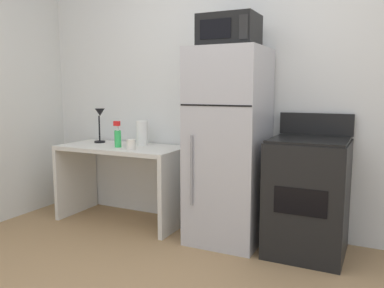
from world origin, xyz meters
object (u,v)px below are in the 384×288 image
at_px(microwave, 229,31).
at_px(spray_bottle, 118,137).
at_px(paper_towel_roll, 142,133).
at_px(oven_range, 307,196).
at_px(desk_lamp, 100,120).
at_px(refrigerator, 229,147).
at_px(desk, 122,168).
at_px(coffee_mug, 131,145).

bearing_deg(microwave, spray_bottle, -177.05).
height_order(paper_towel_roll, oven_range, oven_range).
bearing_deg(desk_lamp, oven_range, -2.27).
bearing_deg(paper_towel_roll, desk_lamp, -174.28).
xyz_separation_m(paper_towel_roll, refrigerator, (0.96, -0.14, -0.05)).
xyz_separation_m(paper_towel_roll, oven_range, (1.62, -0.13, -0.40)).
xyz_separation_m(desk_lamp, spray_bottle, (0.35, -0.17, -0.14)).
bearing_deg(spray_bottle, refrigerator, 4.06).
relative_size(desk_lamp, oven_range, 0.32).
xyz_separation_m(desk_lamp, oven_range, (2.10, -0.08, -0.52)).
distance_m(desk, paper_towel_roll, 0.40).
relative_size(refrigerator, oven_range, 1.48).
xyz_separation_m(desk_lamp, refrigerator, (1.44, -0.09, -0.17)).
bearing_deg(refrigerator, coffee_mug, -170.01).
height_order(paper_towel_roll, microwave, microwave).
bearing_deg(desk_lamp, paper_towel_roll, 5.72).
height_order(desk_lamp, refrigerator, refrigerator).
relative_size(coffee_mug, microwave, 0.21).
distance_m(spray_bottle, oven_range, 1.80).
distance_m(coffee_mug, oven_range, 1.59).
bearing_deg(desk, refrigerator, -0.48).
bearing_deg(paper_towel_roll, microwave, -9.68).
height_order(refrigerator, oven_range, refrigerator).
distance_m(spray_bottle, microwave, 1.42).
bearing_deg(desk_lamp, desk, -14.54).
bearing_deg(microwave, refrigerator, 90.32).
distance_m(coffee_mug, spray_bottle, 0.23).
distance_m(desk_lamp, refrigerator, 1.45).
height_order(spray_bottle, refrigerator, refrigerator).
height_order(desk_lamp, oven_range, desk_lamp).
height_order(coffee_mug, paper_towel_roll, paper_towel_roll).
distance_m(spray_bottle, refrigerator, 1.09).
height_order(spray_bottle, microwave, microwave).
xyz_separation_m(coffee_mug, paper_towel_roll, (-0.07, 0.30, 0.07)).
xyz_separation_m(refrigerator, oven_range, (0.66, 0.01, -0.35)).
height_order(paper_towel_roll, refrigerator, refrigerator).
relative_size(desk, paper_towel_roll, 5.14).
bearing_deg(coffee_mug, desk, 143.46).
xyz_separation_m(spray_bottle, microwave, (1.09, 0.06, 0.91)).
bearing_deg(desk, microwave, -1.57).
distance_m(microwave, oven_range, 1.45).
xyz_separation_m(spray_bottle, refrigerator, (1.09, 0.08, -0.03)).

